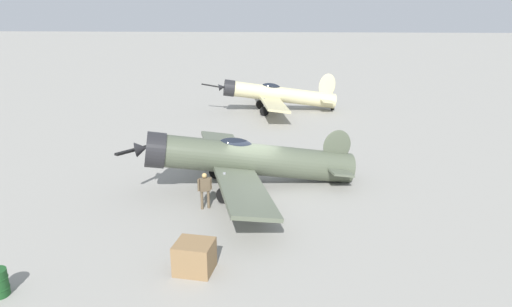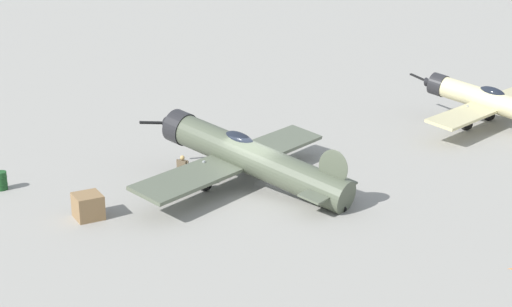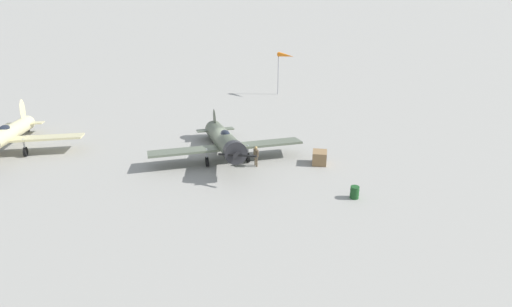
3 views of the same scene
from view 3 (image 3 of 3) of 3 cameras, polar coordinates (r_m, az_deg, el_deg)
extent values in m
plane|color=gray|center=(39.73, -4.00, -0.24)|extent=(400.00, 400.00, 0.00)
cylinder|color=#4C5442|center=(39.17, -4.06, 1.76)|extent=(4.39, 10.35, 3.19)
cylinder|color=#232326|center=(34.41, -2.60, 0.14)|extent=(1.97, 1.59, 1.83)
cone|color=#232326|center=(33.78, -2.37, -0.11)|extent=(0.87, 0.83, 0.79)
cube|color=black|center=(33.65, -2.32, -0.21)|extent=(2.90, 1.22, 0.41)
ellipsoid|color=black|center=(37.93, -3.81, 2.40)|extent=(1.23, 1.93, 0.94)
cube|color=#565E4C|center=(38.14, -3.71, 0.78)|extent=(12.70, 5.45, 0.50)
ellipsoid|color=#4C5442|center=(42.98, -5.13, 4.33)|extent=(0.60, 1.71, 1.90)
cube|color=#565E4C|center=(43.14, -5.04, 2.94)|extent=(3.57, 2.00, 0.27)
cylinder|color=#999BA0|center=(38.02, -1.02, 0.27)|extent=(0.14, 0.14, 1.11)
cylinder|color=black|center=(38.23, -1.01, -0.49)|extent=(0.41, 0.82, 0.80)
cylinder|color=#999BA0|center=(37.45, -6.07, -0.22)|extent=(0.14, 0.14, 1.11)
cylinder|color=black|center=(37.67, -6.03, -1.00)|extent=(0.41, 0.82, 0.80)
cylinder|color=black|center=(44.16, -5.18, 2.34)|extent=(0.17, 0.30, 0.28)
cylinder|color=beige|center=(45.67, -27.99, 2.26)|extent=(3.14, 9.97, 2.70)
ellipsoid|color=black|center=(44.59, -28.52, 2.66)|extent=(1.08, 1.89, 0.91)
cube|color=#C6BC89|center=(44.69, -28.38, 1.49)|extent=(12.64, 4.11, 0.43)
ellipsoid|color=beige|center=(49.17, -26.75, 4.75)|extent=(0.45, 1.78, 2.32)
cube|color=#C6BC89|center=(49.33, -26.56, 3.32)|extent=(3.55, 1.71, 0.25)
cylinder|color=#999BA0|center=(43.78, -26.60, 0.91)|extent=(0.14, 0.14, 1.17)
cylinder|color=black|center=(43.98, -26.47, 0.20)|extent=(0.34, 0.82, 0.80)
cylinder|color=black|center=(50.33, -26.14, 2.63)|extent=(0.15, 0.29, 0.28)
cylinder|color=brown|center=(37.35, 0.10, -1.03)|extent=(0.13, 0.13, 0.86)
cylinder|color=brown|center=(37.60, -0.10, -0.86)|extent=(0.13, 0.13, 0.86)
cube|color=brown|center=(37.18, 0.00, 0.09)|extent=(0.42, 0.52, 0.61)
sphere|color=tan|center=(37.01, 0.00, 0.71)|extent=(0.23, 0.23, 0.23)
cylinder|color=brown|center=(36.94, 0.19, -0.04)|extent=(0.09, 0.09, 0.57)
cylinder|color=brown|center=(37.41, -0.19, 0.27)|extent=(0.09, 0.09, 0.57)
cube|color=olive|center=(38.20, 7.82, -0.51)|extent=(1.28, 1.39, 1.08)
cylinder|color=#19471E|center=(33.28, 12.02, -4.69)|extent=(0.62, 0.62, 0.89)
torus|color=#19471E|center=(33.20, 12.05, -4.42)|extent=(0.65, 0.65, 0.04)
torus|color=#19471E|center=(33.36, 12.00, -4.96)|extent=(0.65, 0.65, 0.04)
cylinder|color=gray|center=(57.37, 2.74, 9.75)|extent=(0.10, 0.10, 5.09)
cone|color=orange|center=(56.18, 3.70, 11.95)|extent=(2.09, 1.88, 0.56)
camera|label=1|loc=(42.53, 26.69, 10.96)|focal=31.66mm
camera|label=2|loc=(64.65, 16.79, 18.95)|focal=50.65mm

